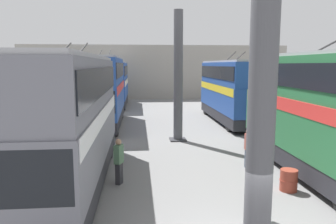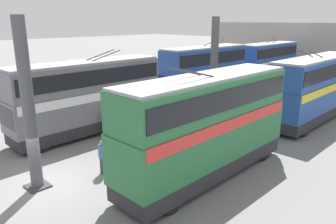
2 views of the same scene
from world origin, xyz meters
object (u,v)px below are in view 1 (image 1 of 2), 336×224
person_aisle_foreground (254,187)px  oil_drum (289,180)px  bus_right_far (115,81)px  person_by_right_row (119,160)px  bus_right_mid (104,87)px  bus_right_near (70,114)px  person_by_left_row (248,147)px  bus_left_far (230,87)px  bus_left_near (319,107)px

person_aisle_foreground → oil_drum: 2.88m
bus_right_far → person_by_right_row: size_ratio=5.45×
bus_right_mid → person_by_right_row: 12.76m
bus_right_near → person_by_left_row: bearing=-77.4°
bus_left_far → person_by_left_row: (-11.95, 2.48, -1.87)m
bus_right_far → bus_left_near: bearing=-157.8°
bus_left_far → bus_right_mid: (-0.97, 9.89, 0.15)m
person_aisle_foreground → person_by_left_row: person_aisle_foreground is taller
bus_left_near → bus_right_far: 26.16m
bus_left_near → bus_right_near: bus_left_near is taller
bus_right_near → person_aisle_foreground: bus_right_near is taller
bus_left_near → bus_right_far: size_ratio=1.07×
oil_drum → bus_right_mid: bearing=30.3°
person_by_right_row → oil_drum: (-1.27, -6.28, -0.56)m
bus_left_far → oil_drum: 15.03m
bus_right_mid → bus_right_far: bearing=-0.0°
person_aisle_foreground → person_by_left_row: bearing=166.9°
bus_left_near → bus_left_far: size_ratio=0.95×
person_aisle_foreground → bus_left_near: bearing=135.5°
person_by_left_row → oil_drum: size_ratio=2.23×
bus_right_far → person_by_left_row: (-23.00, -7.41, -1.85)m
bus_right_mid → oil_drum: size_ratio=12.48×
person_by_left_row → person_aisle_foreground: bearing=74.6°
bus_left_near → person_aisle_foreground: bus_left_near is taller
person_by_left_row → oil_drum: bearing=103.9°
bus_left_near → person_by_left_row: bus_left_near is taller
bus_right_near → person_by_right_row: (0.16, -1.75, -1.86)m
bus_left_far → person_aisle_foreground: bearing=166.8°
bus_right_mid → bus_right_near: bearing=-180.0°
bus_left_far → person_aisle_foreground: (-16.67, 3.91, -1.85)m
person_by_right_row → oil_drum: bearing=10.8°
person_by_right_row → oil_drum: 6.43m
bus_right_near → person_aisle_foreground: 6.97m
oil_drum → bus_right_far: bearing=17.3°
bus_left_near → person_by_left_row: bearing=63.7°
bus_left_far → oil_drum: bus_left_far is taller
bus_left_far → bus_right_mid: bearing=95.6°
bus_right_near → person_aisle_foreground: (-3.06, -5.98, -1.86)m
oil_drum → person_by_right_row: bearing=78.5°
bus_right_near → bus_left_far: bearing=-36.0°
bus_left_far → person_by_right_row: 15.83m
bus_right_mid → person_by_right_row: (-12.48, -1.75, -2.01)m
bus_left_far → person_by_left_row: bearing=168.3°
bus_left_far → bus_right_far: 14.83m
person_by_right_row → person_aisle_foreground: bearing=-15.0°
bus_right_mid → person_aisle_foreground: bus_right_mid is taller
bus_left_near → person_by_left_row: (1.22, 2.48, -1.96)m
bus_right_near → bus_right_mid: size_ratio=1.08×
bus_right_near → bus_right_far: size_ratio=1.10×
person_by_right_row → person_by_left_row: bearing=37.1°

